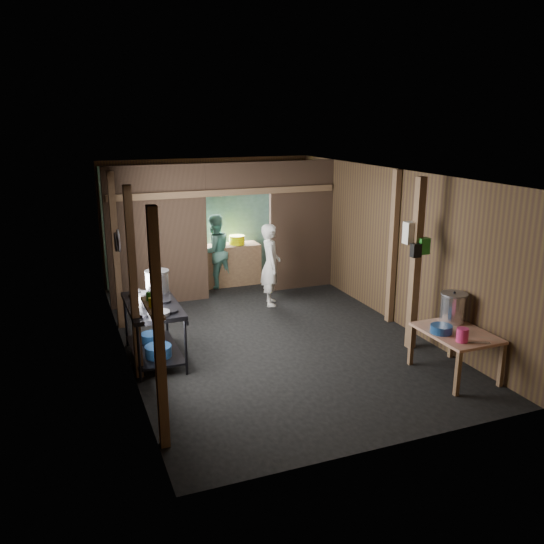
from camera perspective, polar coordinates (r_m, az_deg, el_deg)
name	(u,v)px	position (r m, az deg, el deg)	size (l,w,h in m)	color
floor	(268,334)	(9.19, -0.46, -6.32)	(4.50, 7.00, 0.00)	black
ceiling	(267,173)	(8.57, -0.50, 10.05)	(4.50, 7.00, 0.00)	#252525
wall_back	(209,220)	(12.05, -6.46, 5.29)	(4.50, 0.00, 2.60)	#49351C
wall_front	(391,334)	(5.80, 12.05, -6.19)	(4.50, 0.00, 2.60)	#49351C
wall_left	(121,270)	(8.28, -15.17, 0.16)	(0.00, 7.00, 2.60)	#49351C
wall_right	(390,245)	(9.80, 11.92, 2.70)	(0.00, 7.00, 2.60)	#49351C
partition_left	(158,236)	(10.53, -11.58, 3.59)	(1.85, 0.10, 2.60)	#432F22
partition_right	(301,226)	(11.37, 2.99, 4.75)	(1.35, 0.10, 2.60)	#432F22
partition_header	(238,178)	(10.75, -3.48, 9.51)	(1.30, 0.10, 0.60)	#432F22
turquoise_panel	(210,223)	(12.00, -6.38, 5.01)	(4.40, 0.06, 2.50)	#79B7B1
back_counter	(231,264)	(11.80, -4.23, 0.78)	(1.20, 0.50, 0.85)	brown
wall_clock	(221,192)	(11.93, -5.25, 8.13)	(0.20, 0.20, 0.03)	silver
post_left_a	(159,332)	(5.83, -11.47, -6.05)	(0.10, 0.12, 2.60)	brown
post_left_b	(133,285)	(7.52, -13.93, -1.28)	(0.10, 0.12, 2.60)	brown
post_left_c	(116,252)	(9.45, -15.61, 1.99)	(0.10, 0.12, 2.60)	brown
post_right	(393,248)	(9.60, 12.22, 2.42)	(0.10, 0.12, 2.60)	brown
post_free	(415,265)	(8.54, 14.41, 0.67)	(0.12, 0.12, 2.60)	brown
cross_beam	(226,192)	(10.65, -4.66, 8.09)	(4.40, 0.12, 0.12)	brown
pan_lid_big	(118,241)	(8.59, -15.39, 3.10)	(0.34, 0.34, 0.03)	gray
pan_lid_small	(116,242)	(9.00, -15.63, 2.97)	(0.30, 0.30, 0.03)	black
wall_shelf	(153,308)	(6.27, -12.07, -3.58)	(0.14, 0.80, 0.03)	brown
jar_white	(156,309)	(6.01, -11.70, -3.73)	(0.07, 0.07, 0.10)	silver
jar_yellow	(152,302)	(6.25, -12.11, -3.02)	(0.08, 0.08, 0.10)	#D7DE00
jar_green	(149,296)	(6.45, -12.44, -2.43)	(0.06, 0.06, 0.10)	#218423
bag_white	(412,233)	(8.47, 14.03, 3.91)	(0.22, 0.15, 0.32)	silver
bag_green	(423,246)	(8.46, 15.16, 2.58)	(0.16, 0.12, 0.24)	#218423
bag_black	(416,250)	(8.38, 14.44, 2.15)	(0.14, 0.10, 0.20)	black
gas_range	(154,332)	(8.28, -11.93, -5.97)	(0.75, 1.45, 0.86)	black
prep_table	(455,353)	(8.07, 18.10, -7.88)	(0.78, 1.07, 0.63)	tan
stove_pot_large	(157,282)	(8.58, -11.60, -1.02)	(0.36, 0.36, 0.36)	silver
stove_pot_med	(140,300)	(8.06, -13.28, -2.79)	(0.24, 0.24, 0.21)	silver
stove_saucepan	(136,293)	(8.50, -13.73, -2.10)	(0.16, 0.16, 0.10)	silver
frying_pan	(159,313)	(7.65, -11.46, -4.14)	(0.30, 0.52, 0.07)	gray
blue_tub_front	(158,351)	(8.09, -11.51, -7.89)	(0.37, 0.37, 0.15)	navy
blue_tub_back	(151,337)	(8.62, -12.19, -6.54)	(0.31, 0.31, 0.13)	navy
stock_pot	(453,308)	(8.24, 17.97, -3.52)	(0.37, 0.37, 0.44)	silver
wash_basin	(441,329)	(7.82, 16.86, -5.58)	(0.29, 0.29, 0.11)	navy
pink_bucket	(462,335)	(7.60, 18.82, -6.10)	(0.15, 0.15, 0.18)	#DB2E6F
knife	(478,343)	(7.65, 20.28, -6.77)	(0.30, 0.04, 0.01)	silver
yellow_tub	(237,240)	(11.73, -3.60, 3.29)	(0.33, 0.33, 0.18)	#D7DE00
cook	(271,265)	(10.39, -0.14, 0.74)	(0.56, 0.37, 1.54)	silver
worker_back	(215,251)	(11.53, -5.86, 2.11)	(0.74, 0.58, 1.52)	#5C9F8F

